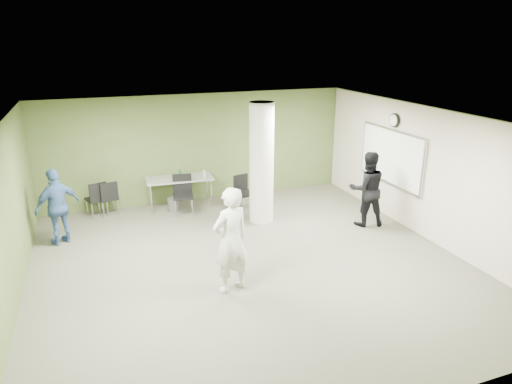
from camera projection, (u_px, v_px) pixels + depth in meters
name	position (u px, v px, depth m)	size (l,w,h in m)	color
floor	(250.00, 264.00, 8.77)	(8.00, 8.00, 0.00)	#535241
ceiling	(249.00, 119.00, 7.87)	(8.00, 8.00, 0.00)	white
wall_back	(198.00, 148.00, 11.87)	(8.00, 0.02, 2.80)	#4C5D2C
wall_left	(5.00, 225.00, 7.01)	(0.02, 8.00, 2.80)	#4C5D2C
wall_right_cream	(428.00, 174.00, 9.63)	(0.02, 8.00, 2.80)	beige
column	(262.00, 164.00, 10.42)	(0.56, 0.56, 2.80)	silver
whiteboard	(391.00, 157.00, 10.63)	(0.05, 2.30, 1.30)	silver
wall_clock	(394.00, 120.00, 10.36)	(0.06, 0.32, 0.32)	black
folding_table	(180.00, 180.00, 11.48)	(1.69, 0.82, 1.04)	gray
wastebasket	(173.00, 204.00, 11.42)	(0.29, 0.29, 0.33)	#4C4C4C
chair_back_left	(97.00, 197.00, 10.92)	(0.56, 0.56, 0.89)	black
chair_back_right	(108.00, 196.00, 11.01)	(0.53, 0.53, 0.87)	black
chair_table_left	(183.00, 191.00, 11.14)	(0.55, 0.55, 0.97)	black
chair_table_right	(243.00, 189.00, 11.47)	(0.54, 0.54, 0.87)	black
woman_white	(231.00, 240.00, 7.60)	(0.68, 0.45, 1.86)	silver
man_black	(367.00, 189.00, 10.36)	(0.85, 0.66, 1.74)	black
man_blue	(58.00, 207.00, 9.43)	(0.96, 0.40, 1.63)	#38598D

